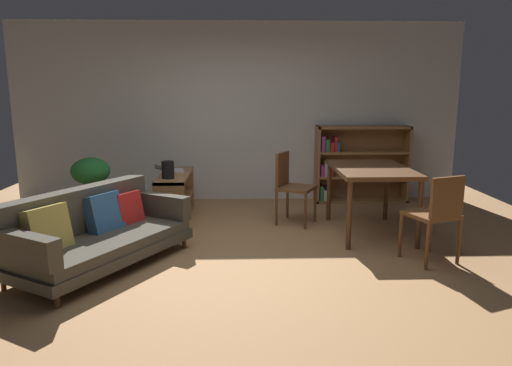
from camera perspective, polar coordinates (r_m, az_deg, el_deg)
name	(u,v)px	position (r m, az deg, el deg)	size (l,w,h in m)	color
ground_plane	(238,258)	(4.93, -2.17, -9.03)	(8.16, 8.16, 0.00)	#A87A4C
back_wall_panel	(238,113)	(7.33, -2.19, 8.47)	(6.80, 0.10, 2.70)	silver
fabric_couch	(95,231)	(4.90, -18.83, -5.53)	(1.62, 1.97, 0.75)	#56351E
media_console	(175,197)	(6.41, -9.70, -1.63)	(0.38, 1.19, 0.61)	olive
open_laptop	(171,170)	(6.56, -10.25, 1.60)	(0.44, 0.36, 0.08)	silver
desk_speaker	(168,170)	(6.02, -10.58, 1.58)	(0.16, 0.16, 0.22)	black
potted_floor_plant	(91,178)	(6.39, -19.28, 0.59)	(0.53, 0.54, 0.86)	#333338
dining_table	(371,174)	(5.75, 13.71, 1.03)	(0.86, 1.27, 0.80)	#56351E
dining_chair_near	(436,212)	(4.98, 20.92, -3.33)	(0.55, 0.55, 0.90)	brown
dining_chair_far	(291,184)	(6.06, 4.24, -0.07)	(0.57, 0.56, 0.92)	brown
bookshelf	(356,164)	(7.44, 11.95, 2.30)	(1.41, 0.35, 1.16)	olive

